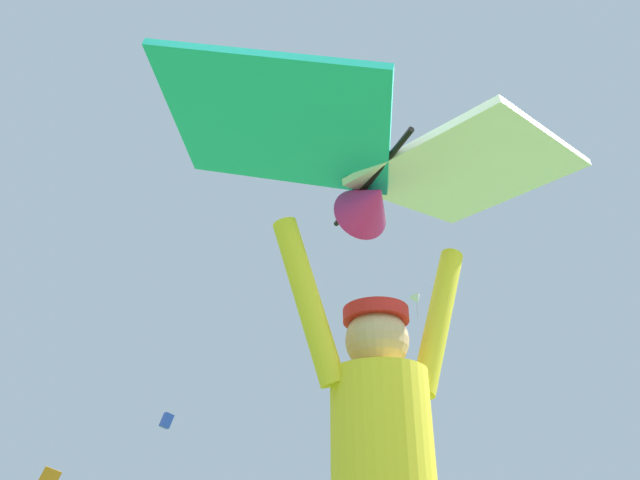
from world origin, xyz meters
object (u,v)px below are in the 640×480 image
held_stunt_kite (378,162)px  distant_kite_red_mid_left (239,97)px  distant_kite_white_high_left (416,300)px  distant_kite_blue_far_center (167,421)px

held_stunt_kite → distant_kite_red_mid_left: size_ratio=2.82×
distant_kite_white_high_left → distant_kite_red_mid_left: bearing=-122.8°
held_stunt_kite → distant_kite_blue_far_center: distant_kite_blue_far_center is taller
distant_kite_white_high_left → distant_kite_red_mid_left: 20.48m
held_stunt_kite → distant_kite_blue_far_center: size_ratio=1.97×
distant_kite_blue_far_center → distant_kite_red_mid_left: distant_kite_red_mid_left is taller
distant_kite_white_high_left → distant_kite_blue_far_center: (-14.82, 1.17, -7.65)m
distant_kite_white_high_left → distant_kite_red_mid_left: size_ratio=2.42×
held_stunt_kite → distant_kite_red_mid_left: bearing=96.1°
distant_kite_blue_far_center → distant_kite_white_high_left: bearing=-4.5°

